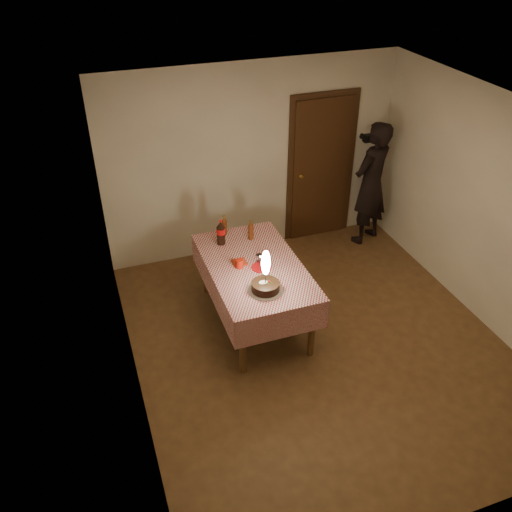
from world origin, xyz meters
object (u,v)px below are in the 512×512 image
clear_cup (259,258)px  photographer (371,184)px  dining_table (255,273)px  cola_bottle (221,232)px  amber_bottle_right (251,230)px  birthday_cake (266,281)px  amber_bottle_left (224,226)px  red_plate (261,267)px  red_cup (239,264)px

clear_cup → photographer: size_ratio=0.05×
dining_table → cola_bottle: 0.65m
cola_bottle → amber_bottle_right: cola_bottle is taller
birthday_cake → amber_bottle_left: (-0.08, 1.23, 0.01)m
dining_table → clear_cup: size_ratio=19.11×
red_plate → photographer: photographer is taller
red_plate → photographer: bearing=31.8°
red_plate → amber_bottle_left: bearing=102.1°
amber_bottle_left → dining_table: bearing=-80.9°
dining_table → red_cup: bearing=176.5°
red_cup → clear_cup: bearing=9.5°
birthday_cake → amber_bottle_left: size_ratio=1.92×
red_plate → clear_cup: size_ratio=2.44×
clear_cup → photographer: photographer is taller
clear_cup → amber_bottle_right: 0.50m
red_cup → clear_cup: red_cup is taller
red_plate → red_cup: red_cup is taller
red_cup → photographer: bearing=27.7°
dining_table → birthday_cake: 0.52m
amber_bottle_left → cola_bottle: bearing=-117.0°
amber_bottle_left → amber_bottle_right: same height
red_cup → amber_bottle_right: 0.62m
cola_bottle → birthday_cake: bearing=-80.4°
birthday_cake → red_cup: size_ratio=4.89×
cola_bottle → photographer: 2.46m
red_cup → cola_bottle: (-0.05, 0.55, 0.10)m
red_plate → photographer: 2.46m
dining_table → birthday_cake: birthday_cake is taller
red_cup → amber_bottle_right: size_ratio=0.39×
dining_table → birthday_cake: (-0.04, -0.47, 0.22)m
red_cup → amber_bottle_left: bearing=86.0°
birthday_cake → cola_bottle: (-0.17, 1.03, 0.04)m
dining_table → amber_bottle_left: amber_bottle_left is taller
cola_bottle → amber_bottle_right: size_ratio=1.25×
cola_bottle → amber_bottle_right: (0.36, -0.02, -0.03)m
red_plate → red_cup: bearing=160.6°
birthday_cake → cola_bottle: size_ratio=1.54×
red_plate → clear_cup: 0.13m
birthday_cake → amber_bottle_left: birthday_cake is taller
dining_table → photographer: size_ratio=0.97×
clear_cup → amber_bottle_left: size_ratio=0.35×
dining_table → red_cup: size_ratio=17.20×
birthday_cake → clear_cup: (0.12, 0.52, -0.07)m
birthday_cake → photographer: size_ratio=0.28×
dining_table → amber_bottle_left: size_ratio=6.75×
amber_bottle_right → dining_table: bearing=-104.9°
red_plate → cola_bottle: (-0.28, 0.63, 0.15)m
red_plate → amber_bottle_right: (0.09, 0.61, 0.11)m
red_plate → clear_cup: bearing=81.3°
red_plate → clear_cup: (0.02, 0.12, 0.04)m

